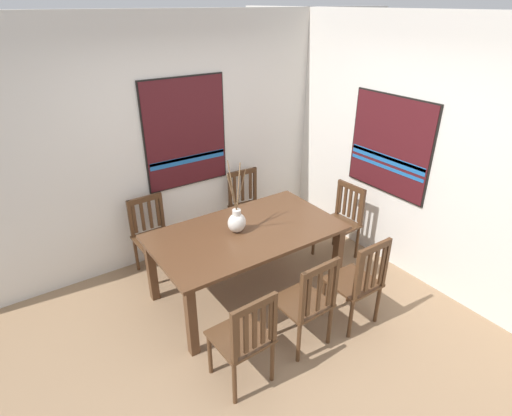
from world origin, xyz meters
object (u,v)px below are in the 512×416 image
at_px(chair_1, 248,205).
at_px(centerpiece_vase, 237,221).
at_px(dining_table, 246,239).
at_px(chair_4, 358,281).
at_px(chair_2, 153,235).
at_px(painting_on_back_wall, 186,133).
at_px(chair_0, 245,337).
at_px(chair_3, 307,302).
at_px(chair_5, 341,220).
at_px(painting_on_side_wall, 390,146).

bearing_deg(chair_1, centerpiece_vase, -128.60).
height_order(dining_table, chair_4, chair_4).
relative_size(chair_1, chair_2, 1.02).
relative_size(chair_2, painting_on_back_wall, 0.71).
xyz_separation_m(chair_0, painting_on_back_wall, (0.60, 2.12, 0.97)).
distance_m(chair_3, painting_on_back_wall, 2.29).
bearing_deg(chair_5, chair_4, -127.37).
xyz_separation_m(dining_table, centerpiece_vase, (-0.08, 0.04, 0.21)).
bearing_deg(painting_on_back_wall, chair_5, -41.52).
bearing_deg(chair_2, chair_1, 0.80).
distance_m(chair_0, painting_on_back_wall, 2.41).
bearing_deg(chair_0, chair_2, 89.79).
xyz_separation_m(chair_2, chair_5, (1.94, -0.94, 0.01)).
xyz_separation_m(chair_1, chair_2, (-1.26, -0.02, 0.00)).
bearing_deg(chair_2, painting_on_back_wall, 22.89).
relative_size(chair_0, chair_2, 1.03).
xyz_separation_m(chair_3, painting_on_side_wall, (1.67, 0.65, 0.90)).
xyz_separation_m(painting_on_back_wall, painting_on_side_wall, (1.72, -1.42, -0.07)).
height_order(chair_1, chair_2, chair_1).
bearing_deg(chair_2, chair_4, -56.81).
bearing_deg(painting_on_back_wall, chair_0, -105.89).
bearing_deg(painting_on_side_wall, chair_3, -158.73).
relative_size(centerpiece_vase, chair_1, 0.78).
distance_m(centerpiece_vase, chair_2, 1.11).
relative_size(chair_4, painting_on_side_wall, 0.88).
xyz_separation_m(dining_table, chair_3, (0.02, -0.91, -0.18)).
height_order(dining_table, chair_1, chair_1).
relative_size(dining_table, chair_2, 2.12).
height_order(dining_table, chair_2, chair_2).
bearing_deg(chair_3, painting_on_side_wall, 21.27).
distance_m(chair_3, chair_5, 1.56).
distance_m(chair_5, painting_on_back_wall, 2.04).
distance_m(chair_1, painting_on_side_wall, 1.83).
bearing_deg(chair_3, chair_4, -5.24).
relative_size(dining_table, painting_on_side_wall, 1.74).
relative_size(dining_table, painting_on_back_wall, 1.51).
bearing_deg(chair_1, chair_0, -123.94).
bearing_deg(chair_5, painting_on_back_wall, 138.48).
relative_size(centerpiece_vase, chair_3, 0.75).
height_order(chair_3, chair_4, chair_4).
relative_size(painting_on_back_wall, painting_on_side_wall, 1.15).
bearing_deg(chair_0, chair_5, 25.60).
bearing_deg(painting_on_back_wall, chair_3, -88.41).
height_order(dining_table, chair_0, chair_0).
height_order(chair_1, chair_4, chair_4).
bearing_deg(painting_on_back_wall, chair_2, -157.11).
distance_m(dining_table, chair_4, 1.14).
bearing_deg(chair_4, dining_table, 121.61).
height_order(dining_table, painting_on_back_wall, painting_on_back_wall).
bearing_deg(chair_5, centerpiece_vase, 177.40).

